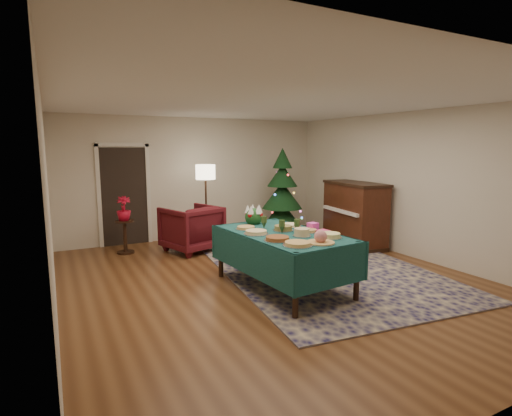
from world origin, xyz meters
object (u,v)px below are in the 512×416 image
floor_lamp (206,177)px  piano (354,215)px  buffet_table (283,244)px  side_table (125,237)px  armchair (192,226)px  gift_box (313,226)px  christmas_tree (282,197)px  potted_plant (124,214)px

floor_lamp → piano: 3.22m
buffet_table → side_table: bearing=119.1°
buffet_table → armchair: bearing=100.6°
buffet_table → side_table: size_ratio=3.43×
gift_box → christmas_tree: christmas_tree is taller
side_table → christmas_tree: 3.53m
piano → side_table: bearing=160.8°
buffet_table → christmas_tree: bearing=59.1°
floor_lamp → piano: (2.72, -1.55, -0.78)m
gift_box → piano: bearing=35.7°
gift_box → side_table: bearing=125.4°
gift_box → side_table: (-2.21, 3.11, -0.56)m
armchair → side_table: 1.29m
gift_box → christmas_tree: (1.27, 2.97, 0.04)m
piano → potted_plant: bearing=160.8°
christmas_tree → gift_box: bearing=-113.1°
gift_box → christmas_tree: bearing=66.9°
armchair → christmas_tree: (2.26, 0.28, 0.42)m
potted_plant → piano: bearing=-19.2°
gift_box → armchair: bearing=110.3°
floor_lamp → potted_plant: bearing=-179.3°
piano → floor_lamp: bearing=150.3°
buffet_table → gift_box: size_ratio=16.86×
gift_box → potted_plant: bearing=125.4°
buffet_table → christmas_tree: 3.44m
floor_lamp → side_table: 2.02m
buffet_table → armchair: size_ratio=2.22×
gift_box → armchair: 2.90m
gift_box → floor_lamp: bearing=99.5°
christmas_tree → floor_lamp: bearing=175.1°
floor_lamp → piano: size_ratio=1.04×
buffet_table → piano: (2.69, 1.55, -0.01)m
armchair → potted_plant: bearing=-37.0°
gift_box → christmas_tree: 3.23m
floor_lamp → piano: bearing=-29.7°
potted_plant → piano: (4.40, -1.53, -0.13)m
gift_box → potted_plant: gift_box is taller
buffet_table → potted_plant: (-1.71, 3.08, 0.12)m
gift_box → side_table: gift_box is taller
armchair → potted_plant: (-1.21, 0.41, 0.28)m
potted_plant → christmas_tree: christmas_tree is taller
buffet_table → side_table: (-1.71, 3.08, -0.34)m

